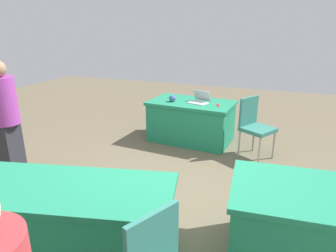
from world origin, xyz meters
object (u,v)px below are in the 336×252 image
(yarn_ball, at_px, (172,98))
(table_foreground, at_px, (191,121))
(chair_near_front, at_px, (254,124))
(laptop_silver, at_px, (199,101))
(person_attendee_browsing, at_px, (6,116))
(scissors_red, at_px, (218,105))
(table_mid_left, at_px, (313,229))
(table_mid_right, at_px, (73,223))

(yarn_ball, bearing_deg, table_foreground, -158.65)
(chair_near_front, height_order, laptop_silver, chair_near_front)
(person_attendee_browsing, distance_m, yarn_ball, 2.62)
(table_foreground, distance_m, laptop_silver, 0.43)
(chair_near_front, relative_size, scissors_red, 5.32)
(table_foreground, distance_m, chair_near_front, 1.19)
(chair_near_front, xyz_separation_m, yarn_ball, (1.45, -0.20, 0.24))
(chair_near_front, height_order, yarn_ball, chair_near_front)
(table_mid_left, height_order, person_attendee_browsing, person_attendee_browsing)
(table_mid_right, distance_m, scissors_red, 3.18)
(person_attendee_browsing, relative_size, yarn_ball, 13.51)
(table_mid_right, relative_size, yarn_ball, 16.14)
(chair_near_front, bearing_deg, table_mid_left, 48.59)
(table_foreground, relative_size, yarn_ball, 12.76)
(table_foreground, distance_m, person_attendee_browsing, 2.96)
(person_attendee_browsing, xyz_separation_m, scissors_red, (-2.38, -2.12, -0.16))
(scissors_red, bearing_deg, yarn_ball, -106.99)
(laptop_silver, relative_size, yarn_ball, 3.19)
(laptop_silver, xyz_separation_m, scissors_red, (-0.35, 0.07, -0.04))
(table_mid_left, bearing_deg, scissors_red, -60.50)
(table_foreground, relative_size, table_mid_left, 1.02)
(laptop_silver, relative_size, scissors_red, 2.12)
(yarn_ball, bearing_deg, person_attendee_browsing, 53.37)
(table_mid_right, height_order, laptop_silver, laptop_silver)
(table_foreground, xyz_separation_m, table_mid_right, (0.12, 3.21, 0.00))
(table_mid_right, height_order, chair_near_front, chair_near_front)
(table_foreground, distance_m, table_mid_left, 3.14)
(laptop_silver, bearing_deg, table_foreground, 2.60)
(table_foreground, height_order, scissors_red, scissors_red)
(table_mid_right, distance_m, laptop_silver, 3.21)
(table_mid_left, relative_size, yarn_ball, 12.51)
(table_foreground, relative_size, scissors_red, 8.48)
(chair_near_front, bearing_deg, person_attendee_browsing, -27.55)
(chair_near_front, relative_size, yarn_ball, 8.00)
(person_attendee_browsing, relative_size, laptop_silver, 4.24)
(scissors_red, bearing_deg, table_mid_right, -29.56)
(table_mid_left, relative_size, person_attendee_browsing, 0.93)
(laptop_silver, height_order, yarn_ball, laptop_silver)
(table_mid_right, relative_size, chair_near_front, 2.02)
(chair_near_front, xyz_separation_m, person_attendee_browsing, (3.01, 1.91, 0.35))
(table_foreground, distance_m, yarn_ball, 0.54)
(person_attendee_browsing, distance_m, laptop_silver, 2.99)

